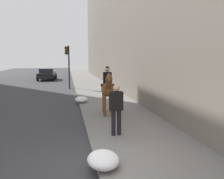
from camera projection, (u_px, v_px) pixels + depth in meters
name	position (u px, v px, depth m)	size (l,w,h in m)	color
sidewalk_slab	(162.00, 162.00, 5.80)	(120.00, 3.30, 0.12)	slate
mounted_horse_near	(108.00, 88.00, 10.40)	(2.15, 0.71, 2.22)	brown
pedestrian_greeting	(116.00, 106.00, 7.58)	(0.30, 0.43, 1.70)	black
car_mid_lane	(47.00, 74.00, 28.39)	(3.96, 2.25, 1.44)	black
traffic_light_near_curb	(68.00, 60.00, 19.81)	(0.20, 0.44, 3.73)	black
snow_pile_near	(103.00, 160.00, 5.44)	(0.98, 0.76, 0.34)	white
snow_pile_far	(81.00, 99.00, 13.43)	(0.97, 0.75, 0.34)	white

